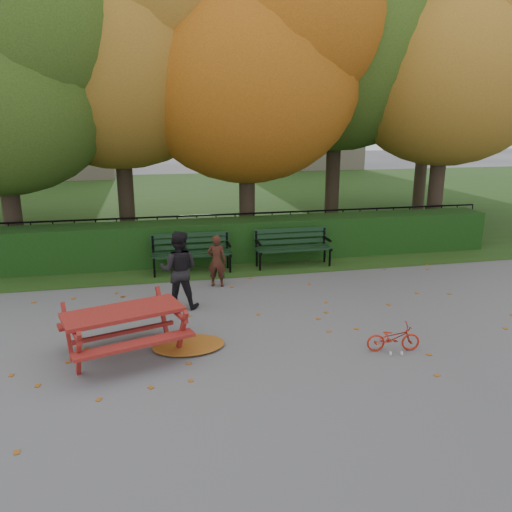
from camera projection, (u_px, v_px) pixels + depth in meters
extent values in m
plane|color=slate|center=(291.00, 331.00, 8.29)|extent=(90.00, 90.00, 0.00)
plane|color=#203D14|center=(200.00, 200.00, 21.47)|extent=(90.00, 90.00, 0.00)
cube|color=beige|center=(20.00, 45.00, 28.94)|extent=(10.00, 7.00, 15.00)
cube|color=beige|center=(291.00, 80.00, 34.70)|extent=(9.00, 6.00, 12.00)
cube|color=black|center=(241.00, 240.00, 12.39)|extent=(13.00, 0.90, 1.00)
cube|color=black|center=(235.00, 248.00, 13.26)|extent=(14.00, 0.04, 0.04)
cube|color=black|center=(235.00, 214.00, 13.01)|extent=(14.00, 0.04, 0.04)
cylinder|color=black|center=(118.00, 238.00, 12.53)|extent=(0.03, 0.03, 1.00)
cylinder|color=black|center=(235.00, 233.00, 13.15)|extent=(0.03, 0.03, 1.00)
cylinder|color=black|center=(342.00, 228.00, 13.76)|extent=(0.03, 0.03, 1.00)
cylinder|color=black|center=(456.00, 222.00, 14.48)|extent=(0.03, 0.03, 1.00)
cylinder|color=#30221A|center=(12.00, 207.00, 12.28)|extent=(0.44, 0.44, 2.62)
sphere|color=#2E4914|center=(28.00, 23.00, 10.73)|extent=(4.20, 4.20, 4.20)
cylinder|color=#30221A|center=(125.00, 187.00, 13.89)|extent=(0.44, 0.44, 3.15)
ellipsoid|color=olive|center=(116.00, 57.00, 12.99)|extent=(6.40, 6.40, 5.76)
cylinder|color=#30221A|center=(247.00, 193.00, 13.86)|extent=(0.44, 0.44, 2.80)
ellipsoid|color=#90450D|center=(246.00, 79.00, 13.06)|extent=(6.00, 6.00, 5.40)
sphere|color=#90450D|center=(294.00, 19.00, 12.21)|extent=(4.50, 4.50, 4.50)
cylinder|color=#30221A|center=(333.00, 173.00, 15.60)|extent=(0.44, 0.44, 3.50)
ellipsoid|color=#2E4914|center=(338.00, 45.00, 14.60)|extent=(6.80, 6.80, 6.12)
cylinder|color=#30221A|center=(436.00, 185.00, 14.81)|extent=(0.44, 0.44, 2.97)
ellipsoid|color=olive|center=(447.00, 72.00, 13.96)|extent=(5.80, 5.80, 5.22)
sphere|color=olive|center=(503.00, 17.00, 13.14)|extent=(4.35, 4.35, 4.35)
cylinder|color=#30221A|center=(421.00, 169.00, 18.92)|extent=(0.44, 0.44, 3.15)
ellipsoid|color=#2E4914|center=(429.00, 74.00, 18.03)|extent=(6.00, 6.00, 5.40)
sphere|color=#2E4914|center=(472.00, 32.00, 17.18)|extent=(4.50, 4.50, 4.50)
cube|color=black|center=(192.00, 256.00, 11.13)|extent=(1.80, 0.12, 0.04)
cube|color=black|center=(192.00, 254.00, 11.30)|extent=(1.80, 0.12, 0.04)
cube|color=black|center=(191.00, 252.00, 11.47)|extent=(1.80, 0.12, 0.04)
cube|color=black|center=(191.00, 247.00, 11.52)|extent=(1.80, 0.05, 0.10)
cube|color=black|center=(190.00, 240.00, 11.48)|extent=(1.80, 0.05, 0.10)
cube|color=black|center=(190.00, 235.00, 11.45)|extent=(1.80, 0.05, 0.10)
cube|color=black|center=(154.00, 257.00, 11.13)|extent=(0.05, 0.55, 0.06)
cube|color=black|center=(153.00, 245.00, 11.32)|extent=(0.05, 0.05, 0.41)
cylinder|color=black|center=(154.00, 268.00, 11.01)|extent=(0.05, 0.05, 0.44)
cylinder|color=black|center=(154.00, 264.00, 11.35)|extent=(0.05, 0.05, 0.44)
cube|color=black|center=(153.00, 248.00, 11.09)|extent=(0.05, 0.45, 0.04)
cube|color=black|center=(229.00, 253.00, 11.48)|extent=(0.05, 0.55, 0.06)
cube|color=black|center=(227.00, 241.00, 11.67)|extent=(0.05, 0.05, 0.41)
cylinder|color=black|center=(230.00, 263.00, 11.36)|extent=(0.05, 0.05, 0.44)
cylinder|color=black|center=(228.00, 259.00, 11.70)|extent=(0.05, 0.05, 0.44)
cube|color=black|center=(229.00, 244.00, 11.44)|extent=(0.05, 0.45, 0.04)
cube|color=black|center=(296.00, 250.00, 11.62)|extent=(1.80, 0.12, 0.04)
cube|color=black|center=(293.00, 249.00, 11.79)|extent=(1.80, 0.12, 0.04)
cube|color=black|center=(291.00, 247.00, 11.96)|extent=(1.80, 0.12, 0.04)
cube|color=black|center=(290.00, 241.00, 12.01)|extent=(1.80, 0.05, 0.10)
cube|color=black|center=(291.00, 235.00, 11.97)|extent=(1.80, 0.05, 0.10)
cube|color=black|center=(291.00, 230.00, 11.94)|extent=(1.80, 0.05, 0.10)
cube|color=black|center=(258.00, 251.00, 11.62)|extent=(0.05, 0.55, 0.06)
cube|color=black|center=(256.00, 239.00, 11.81)|extent=(0.05, 0.05, 0.41)
cylinder|color=black|center=(260.00, 262.00, 11.50)|extent=(0.05, 0.05, 0.44)
cylinder|color=black|center=(257.00, 258.00, 11.84)|extent=(0.05, 0.05, 0.44)
cube|color=black|center=(258.00, 243.00, 11.58)|extent=(0.05, 0.45, 0.04)
cube|color=black|center=(327.00, 247.00, 11.97)|extent=(0.05, 0.55, 0.06)
cube|color=black|center=(324.00, 236.00, 12.16)|extent=(0.05, 0.05, 0.41)
cylinder|color=black|center=(330.00, 257.00, 11.85)|extent=(0.05, 0.05, 0.44)
cylinder|color=black|center=(325.00, 254.00, 12.19)|extent=(0.05, 0.05, 0.44)
cube|color=black|center=(328.00, 239.00, 11.93)|extent=(0.05, 0.45, 0.04)
cube|color=maroon|center=(123.00, 312.00, 7.25)|extent=(1.82, 1.17, 0.06)
cube|color=maroon|center=(136.00, 344.00, 6.85)|extent=(1.68, 0.72, 0.05)
cube|color=maroon|center=(115.00, 317.00, 7.79)|extent=(1.68, 0.72, 0.05)
cube|color=maroon|center=(79.00, 355.00, 6.63)|extent=(0.20, 0.48, 0.82)
cube|color=maroon|center=(68.00, 332.00, 7.34)|extent=(0.20, 0.48, 0.82)
cube|color=maroon|center=(71.00, 327.00, 6.92)|extent=(0.43, 1.22, 0.06)
cube|color=maroon|center=(182.00, 332.00, 7.32)|extent=(0.20, 0.48, 0.82)
cube|color=maroon|center=(163.00, 314.00, 8.03)|extent=(0.20, 0.48, 0.82)
cube|color=maroon|center=(171.00, 308.00, 7.61)|extent=(0.43, 1.22, 0.06)
cube|color=maroon|center=(125.00, 332.00, 7.33)|extent=(1.45, 0.50, 0.06)
ellipsoid|color=brown|center=(189.00, 345.00, 7.68)|extent=(1.29, 1.06, 0.08)
imported|color=#3A1B12|center=(217.00, 261.00, 10.37)|extent=(0.47, 0.38, 1.10)
imported|color=black|center=(179.00, 270.00, 9.14)|extent=(0.82, 0.70, 1.46)
imported|color=#B32110|center=(393.00, 338.00, 7.53)|extent=(0.84, 0.40, 0.43)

